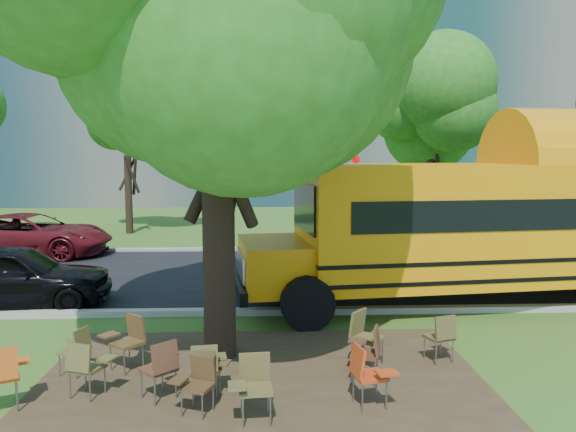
{
  "coord_description": "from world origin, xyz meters",
  "views": [
    {
      "loc": [
        1.05,
        -9.2,
        3.59
      ],
      "look_at": [
        1.63,
        4.43,
        2.05
      ],
      "focal_mm": 35.0,
      "sensor_mm": 36.0,
      "label": 1
    }
  ],
  "objects_px": {
    "chair_8": "(77,346)",
    "chair_9": "(128,336)",
    "chair_3": "(197,379)",
    "chair_7": "(367,370)",
    "school_bus": "(547,222)",
    "chair_0": "(3,371)",
    "chair_11": "(206,364)",
    "chair_2": "(162,363)",
    "chair_5": "(253,381)",
    "chair_12": "(364,333)",
    "chair_10": "(213,326)",
    "chair_4": "(207,368)",
    "black_car": "(12,276)",
    "chair_13": "(442,333)",
    "chair_1": "(86,364)",
    "bg_car_red": "(31,235)",
    "main_tree": "(216,41)",
    "chair_6": "(369,348)"
  },
  "relations": [
    {
      "from": "chair_8",
      "to": "chair_9",
      "type": "xyz_separation_m",
      "value": [
        0.76,
        0.2,
        0.08
      ]
    },
    {
      "from": "chair_3",
      "to": "chair_7",
      "type": "bearing_deg",
      "value": -156.95
    },
    {
      "from": "school_bus",
      "to": "chair_0",
      "type": "distance_m",
      "value": 11.93
    },
    {
      "from": "chair_11",
      "to": "chair_2",
      "type": "bearing_deg",
      "value": 177.82
    },
    {
      "from": "chair_5",
      "to": "chair_12",
      "type": "relative_size",
      "value": 0.96
    },
    {
      "from": "chair_10",
      "to": "chair_4",
      "type": "bearing_deg",
      "value": 14.42
    },
    {
      "from": "chair_9",
      "to": "school_bus",
      "type": "bearing_deg",
      "value": -115.49
    },
    {
      "from": "chair_9",
      "to": "chair_12",
      "type": "relative_size",
      "value": 0.98
    },
    {
      "from": "chair_9",
      "to": "black_car",
      "type": "distance_m",
      "value": 5.32
    },
    {
      "from": "chair_7",
      "to": "chair_12",
      "type": "distance_m",
      "value": 1.58
    },
    {
      "from": "chair_4",
      "to": "chair_13",
      "type": "height_order",
      "value": "chair_13"
    },
    {
      "from": "chair_2",
      "to": "chair_10",
      "type": "xyz_separation_m",
      "value": [
        0.56,
        2.04,
        -0.09
      ]
    },
    {
      "from": "chair_1",
      "to": "bg_car_red",
      "type": "xyz_separation_m",
      "value": [
        -5.49,
        11.65,
        0.21
      ]
    },
    {
      "from": "main_tree",
      "to": "chair_10",
      "type": "xyz_separation_m",
      "value": [
        -0.15,
        0.32,
        -4.95
      ]
    },
    {
      "from": "chair_4",
      "to": "chair_13",
      "type": "distance_m",
      "value": 4.08
    },
    {
      "from": "chair_5",
      "to": "chair_8",
      "type": "xyz_separation_m",
      "value": [
        -2.86,
        1.68,
        -0.07
      ]
    },
    {
      "from": "chair_0",
      "to": "chair_2",
      "type": "distance_m",
      "value": 2.15
    },
    {
      "from": "chair_9",
      "to": "chair_10",
      "type": "distance_m",
      "value": 1.58
    },
    {
      "from": "school_bus",
      "to": "chair_0",
      "type": "bearing_deg",
      "value": -159.06
    },
    {
      "from": "chair_2",
      "to": "chair_12",
      "type": "bearing_deg",
      "value": -22.6
    },
    {
      "from": "chair_5",
      "to": "chair_10",
      "type": "xyz_separation_m",
      "value": [
        -0.78,
        2.74,
        -0.09
      ]
    },
    {
      "from": "chair_9",
      "to": "chair_11",
      "type": "distance_m",
      "value": 1.78
    },
    {
      "from": "chair_0",
      "to": "chair_3",
      "type": "height_order",
      "value": "chair_0"
    },
    {
      "from": "chair_7",
      "to": "main_tree",
      "type": "bearing_deg",
      "value": -144.86
    },
    {
      "from": "chair_6",
      "to": "chair_10",
      "type": "height_order",
      "value": "chair_6"
    },
    {
      "from": "main_tree",
      "to": "chair_12",
      "type": "relative_size",
      "value": 9.52
    },
    {
      "from": "chair_5",
      "to": "black_car",
      "type": "height_order",
      "value": "black_car"
    },
    {
      "from": "chair_12",
      "to": "black_car",
      "type": "height_order",
      "value": "black_car"
    },
    {
      "from": "chair_9",
      "to": "chair_13",
      "type": "distance_m",
      "value": 5.28
    },
    {
      "from": "chair_11",
      "to": "black_car",
      "type": "height_order",
      "value": "black_car"
    },
    {
      "from": "chair_3",
      "to": "chair_8",
      "type": "distance_m",
      "value": 2.53
    },
    {
      "from": "chair_2",
      "to": "bg_car_red",
      "type": "relative_size",
      "value": 0.17
    },
    {
      "from": "chair_2",
      "to": "chair_12",
      "type": "distance_m",
      "value": 3.37
    },
    {
      "from": "chair_4",
      "to": "black_car",
      "type": "height_order",
      "value": "black_car"
    },
    {
      "from": "school_bus",
      "to": "chair_3",
      "type": "bearing_deg",
      "value": -150.7
    },
    {
      "from": "chair_2",
      "to": "bg_car_red",
      "type": "height_order",
      "value": "bg_car_red"
    },
    {
      "from": "chair_4",
      "to": "black_car",
      "type": "relative_size",
      "value": 0.18
    },
    {
      "from": "chair_0",
      "to": "chair_8",
      "type": "xyz_separation_m",
      "value": [
        0.6,
        1.26,
        -0.1
      ]
    },
    {
      "from": "chair_1",
      "to": "chair_13",
      "type": "height_order",
      "value": "chair_1"
    },
    {
      "from": "main_tree",
      "to": "chair_3",
      "type": "relative_size",
      "value": 11.31
    },
    {
      "from": "black_car",
      "to": "bg_car_red",
      "type": "height_order",
      "value": "black_car"
    },
    {
      "from": "chair_5",
      "to": "chair_11",
      "type": "xyz_separation_m",
      "value": [
        -0.71,
        0.76,
        -0.05
      ]
    },
    {
      "from": "main_tree",
      "to": "chair_13",
      "type": "distance_m",
      "value": 6.22
    },
    {
      "from": "chair_7",
      "to": "chair_13",
      "type": "bearing_deg",
      "value": 124.83
    },
    {
      "from": "chair_4",
      "to": "chair_8",
      "type": "height_order",
      "value": "chair_8"
    },
    {
      "from": "chair_5",
      "to": "chair_10",
      "type": "distance_m",
      "value": 2.85
    },
    {
      "from": "school_bus",
      "to": "chair_4",
      "type": "bearing_deg",
      "value": -152.46
    },
    {
      "from": "chair_2",
      "to": "black_car",
      "type": "xyz_separation_m",
      "value": [
        -4.35,
        5.11,
        0.19
      ]
    },
    {
      "from": "chair_13",
      "to": "main_tree",
      "type": "bearing_deg",
      "value": 154.7
    },
    {
      "from": "chair_6",
      "to": "chair_7",
      "type": "distance_m",
      "value": 0.92
    }
  ]
}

